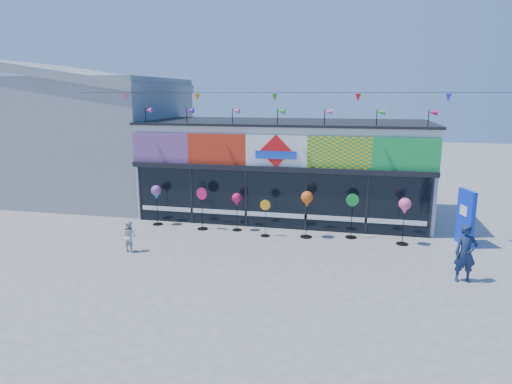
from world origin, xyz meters
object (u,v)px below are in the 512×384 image
(spinner_1, at_px, (202,207))
(spinner_2, at_px, (237,201))
(spinner_6, at_px, (405,207))
(spinner_0, at_px, (156,193))
(spinner_3, at_px, (265,217))
(spinner_5, at_px, (352,215))
(spinner_4, at_px, (307,201))
(child, at_px, (129,236))
(adult_man, at_px, (466,253))
(blue_sign, at_px, (465,217))

(spinner_1, relative_size, spinner_2, 1.12)
(spinner_2, bearing_deg, spinner_6, -3.42)
(spinner_0, distance_m, spinner_1, 2.07)
(spinner_0, distance_m, spinner_6, 9.59)
(spinner_2, xyz_separation_m, spinner_3, (1.23, -0.48, -0.46))
(spinner_5, height_order, spinner_6, spinner_6)
(spinner_5, bearing_deg, spinner_6, -12.25)
(spinner_4, bearing_deg, child, -153.38)
(spinner_1, relative_size, child, 1.56)
(spinner_0, height_order, adult_man, adult_man)
(spinner_4, height_order, adult_man, spinner_4)
(spinner_3, xyz_separation_m, spinner_6, (4.97, 0.11, 0.62))
(spinner_4, relative_size, adult_man, 1.05)
(spinner_0, bearing_deg, spinner_4, -3.38)
(spinner_4, xyz_separation_m, child, (-5.69, -2.85, -0.87))
(spinner_1, bearing_deg, spinner_6, -1.71)
(spinner_1, bearing_deg, adult_man, -20.03)
(spinner_0, bearing_deg, spinner_1, -6.14)
(blue_sign, bearing_deg, spinner_1, 163.86)
(spinner_2, distance_m, child, 4.35)
(blue_sign, relative_size, adult_man, 1.18)
(blue_sign, xyz_separation_m, spinner_5, (-3.91, -0.07, -0.11))
(spinner_1, height_order, spinner_4, spinner_4)
(spinner_1, bearing_deg, spinner_0, 173.86)
(spinner_1, height_order, spinner_5, same)
(adult_man, bearing_deg, spinner_1, 153.49)
(spinner_2, bearing_deg, adult_man, -24.20)
(spinner_0, xyz_separation_m, spinner_3, (4.62, -0.56, -0.57))
(spinner_5, xyz_separation_m, adult_man, (3.21, -3.44, -0.05))
(blue_sign, distance_m, spinner_5, 3.91)
(blue_sign, bearing_deg, spinner_4, 166.37)
(spinner_5, distance_m, child, 7.99)
(spinner_3, xyz_separation_m, spinner_5, (3.17, 0.50, 0.14))
(spinner_4, bearing_deg, spinner_2, 174.01)
(spinner_4, bearing_deg, blue_sign, 3.87)
(spinner_3, bearing_deg, spinner_6, 1.29)
(spinner_1, height_order, spinner_3, spinner_1)
(spinner_0, height_order, spinner_3, spinner_0)
(blue_sign, bearing_deg, child, 178.52)
(blue_sign, bearing_deg, spinner_2, 163.10)
(adult_man, bearing_deg, spinner_3, 148.81)
(spinner_4, relative_size, spinner_5, 1.05)
(blue_sign, relative_size, child, 1.84)
(blue_sign, distance_m, child, 11.70)
(spinner_0, height_order, spinner_4, spinner_4)
(spinner_1, distance_m, spinner_5, 5.77)
(spinner_5, bearing_deg, spinner_0, 179.61)
(spinner_5, distance_m, adult_man, 4.70)
(spinner_5, bearing_deg, spinner_3, -170.97)
(spinner_0, bearing_deg, blue_sign, 0.06)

